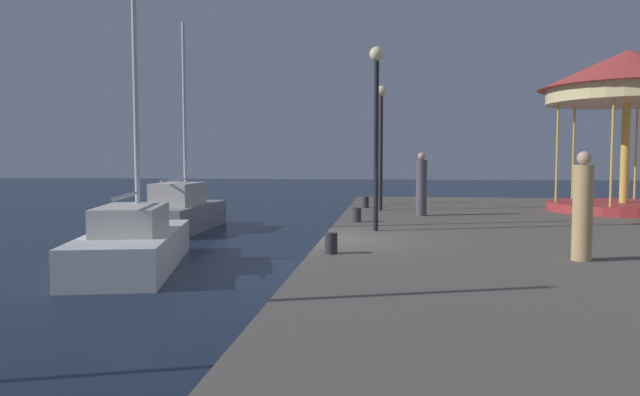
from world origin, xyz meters
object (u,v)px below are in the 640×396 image
at_px(carousel, 627,91).
at_px(person_near_carousel, 421,186).
at_px(sailboat_white, 133,243).
at_px(lamp_post_mid_promenade, 381,125).
at_px(bollard_center, 366,202).
at_px(sailboat_grey, 180,212).
at_px(lamp_post_near_edge, 376,106).
at_px(bollard_south, 331,243).
at_px(person_mid_promenade, 583,209).
at_px(bollard_north, 357,215).

height_order(carousel, person_near_carousel, carousel).
height_order(sailboat_white, lamp_post_mid_promenade, sailboat_white).
xyz_separation_m(carousel, bollard_center, (-8.72, 0.57, -3.83)).
xyz_separation_m(sailboat_white, bollard_center, (5.15, 8.24, 0.40)).
height_order(sailboat_grey, lamp_post_near_edge, sailboat_grey).
relative_size(sailboat_white, bollard_south, 19.56).
xyz_separation_m(sailboat_grey, bollard_center, (6.64, 1.10, 0.32)).
xyz_separation_m(sailboat_white, person_near_carousel, (7.00, 5.49, 1.13)).
height_order(bollard_center, person_near_carousel, person_near_carousel).
bearing_deg(lamp_post_near_edge, person_mid_promenade, -45.81).
xyz_separation_m(sailboat_white, carousel, (13.86, 7.66, 4.23)).
relative_size(lamp_post_near_edge, bollard_south, 11.28).
height_order(bollard_north, person_mid_promenade, person_mid_promenade).
height_order(bollard_north, bollard_center, same).
distance_m(sailboat_white, person_mid_promenade, 9.74).
bearing_deg(person_mid_promenade, carousel, 66.01).
height_order(carousel, lamp_post_mid_promenade, carousel).
bearing_deg(sailboat_grey, bollard_north, -29.88).
relative_size(carousel, bollard_south, 14.21).
height_order(sailboat_white, bollard_north, sailboat_white).
relative_size(bollard_center, person_near_carousel, 0.20).
height_order(sailboat_white, bollard_center, sailboat_white).
xyz_separation_m(sailboat_white, bollard_south, (4.93, -2.21, 0.40)).
relative_size(sailboat_grey, bollard_south, 18.84).
distance_m(bollard_north, bollard_south, 5.57).
bearing_deg(lamp_post_mid_promenade, person_near_carousel, -53.14).
distance_m(carousel, bollard_center, 9.54).
height_order(lamp_post_near_edge, bollard_south, lamp_post_near_edge).
height_order(sailboat_grey, bollard_center, sailboat_grey).
bearing_deg(carousel, sailboat_grey, -178.05).
relative_size(sailboat_grey, lamp_post_near_edge, 1.67).
distance_m(bollard_south, bollard_center, 10.45).
height_order(sailboat_grey, bollard_north, sailboat_grey).
distance_m(bollard_north, person_mid_promenade, 7.22).
height_order(bollard_center, person_mid_promenade, person_mid_promenade).
xyz_separation_m(carousel, bollard_south, (-8.94, -9.88, -3.83)).
bearing_deg(sailboat_white, bollard_north, 33.31).
bearing_deg(bollard_south, person_near_carousel, 74.89).
distance_m(bollard_center, person_mid_promenade, 11.49).
distance_m(carousel, person_mid_promenade, 11.47).
distance_m(bollard_center, person_near_carousel, 3.40).
xyz_separation_m(carousel, person_mid_promenade, (-4.49, -10.08, -3.12)).
relative_size(carousel, lamp_post_mid_promenade, 1.33).
relative_size(lamp_post_mid_promenade, person_near_carousel, 2.16).
distance_m(bollard_south, person_near_carousel, 8.01).
bearing_deg(sailboat_grey, person_near_carousel, -11.02).
bearing_deg(person_mid_promenade, sailboat_white, 165.53).
bearing_deg(lamp_post_near_edge, bollard_center, 94.42).
distance_m(lamp_post_near_edge, bollard_center, 7.44).
relative_size(sailboat_white, sailboat_grey, 1.04).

